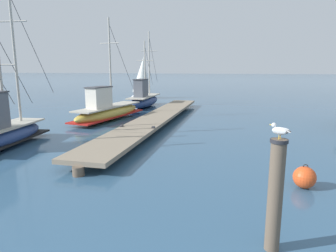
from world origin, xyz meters
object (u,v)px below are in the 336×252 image
(mooring_buoy, at_px, (305,177))
(distant_sailboat, at_px, (143,78))
(fishing_boat_2, at_px, (108,110))
(mooring_piling, at_px, (275,194))
(fishing_boat_0, at_px, (0,130))
(perched_seagull, at_px, (280,131))
(fishing_boat_1, at_px, (144,99))

(mooring_buoy, bearing_deg, distant_sailboat, 121.51)
(mooring_buoy, xyz_separation_m, distant_sailboat, (-13.37, 21.81, 1.95))
(fishing_boat_2, height_order, mooring_piling, fishing_boat_2)
(fishing_boat_0, height_order, perched_seagull, fishing_boat_0)
(fishing_boat_2, xyz_separation_m, distant_sailboat, (-2.98, 13.56, 1.64))
(fishing_boat_2, bearing_deg, fishing_boat_1, 91.49)
(mooring_buoy, distance_m, distant_sailboat, 25.65)
(mooring_piling, distance_m, distant_sailboat, 27.95)
(fishing_boat_0, distance_m, fishing_boat_2, 7.33)
(fishing_boat_0, height_order, fishing_boat_1, fishing_boat_0)
(fishing_boat_2, relative_size, distant_sailboat, 1.31)
(distant_sailboat, bearing_deg, fishing_boat_0, -84.61)
(distant_sailboat, bearing_deg, mooring_buoy, -58.49)
(perched_seagull, bearing_deg, distant_sailboat, 116.40)
(fishing_boat_1, xyz_separation_m, fishing_boat_2, (0.17, -6.67, -0.09))
(mooring_buoy, bearing_deg, fishing_boat_2, 141.54)
(fishing_boat_0, height_order, mooring_piling, fishing_boat_0)
(mooring_piling, bearing_deg, fishing_boat_0, 158.15)
(mooring_piling, distance_m, perched_seagull, 1.13)
(fishing_boat_2, bearing_deg, perched_seagull, -50.53)
(distant_sailboat, bearing_deg, fishing_boat_2, -77.59)
(mooring_piling, relative_size, perched_seagull, 5.87)
(fishing_boat_0, bearing_deg, fishing_boat_1, 86.53)
(fishing_boat_0, xyz_separation_m, mooring_piling, (10.44, -4.19, 0.33))
(mooring_buoy, bearing_deg, mooring_piling, -106.61)
(fishing_boat_1, relative_size, mooring_piling, 3.66)
(fishing_boat_0, relative_size, mooring_piling, 3.31)
(perched_seagull, bearing_deg, fishing_boat_0, 158.14)
(fishing_boat_2, xyz_separation_m, mooring_buoy, (10.38, -8.25, -0.32))
(distant_sailboat, bearing_deg, perched_seagull, -63.60)
(mooring_buoy, height_order, distant_sailboat, distant_sailboat)
(mooring_piling, relative_size, mooring_buoy, 3.02)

